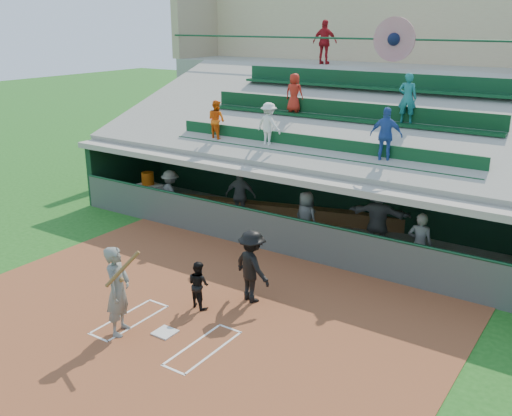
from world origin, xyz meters
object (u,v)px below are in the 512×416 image
Objects in this scene: batter_at_plate at (118,290)px; white_table at (151,195)px; catcher at (199,284)px; home_plate at (165,332)px; water_cooler at (148,178)px.

white_table is at bearing 129.61° from batter_at_plate.
batter_at_plate is 8.61m from white_table.
white_table is at bearing -27.26° from catcher.
home_plate is 0.22× the size of batter_at_plate.
batter_at_plate is 8.63m from water_cooler.
water_cooler is at bearing -159.39° from white_table.
water_cooler is (-5.55, 6.61, 0.02)m from batter_at_plate.
batter_at_plate is 2.30× the size of white_table.
batter_at_plate reaches higher than home_plate.
home_plate is 1.32m from batter_at_plate.
batter_at_plate is at bearing -49.96° from water_cooler.
home_plate is 8.88m from water_cooler.
home_plate is at bearing 107.43° from catcher.
batter_at_plate is at bearing 81.04° from catcher.
white_table is (-6.13, 4.85, -0.16)m from catcher.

